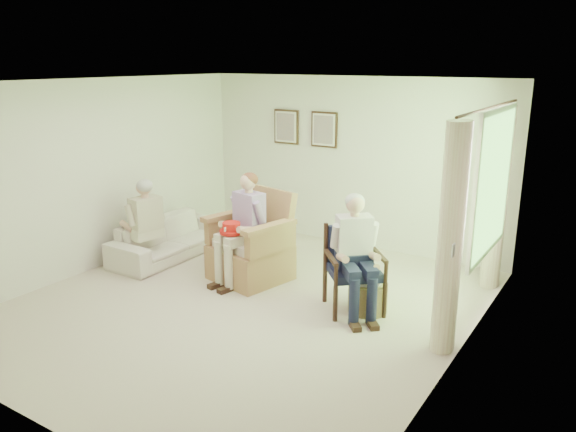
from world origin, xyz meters
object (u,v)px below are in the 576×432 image
Objects in this scene: wood_armchair at (358,265)px; red_hat at (231,229)px; person_wicker at (244,220)px; wicker_armchair at (252,251)px; sofa at (170,238)px; person_sofa at (143,219)px; person_dark at (352,247)px; hatbox at (368,290)px.

wood_armchair is 1.68m from red_hat.
person_wicker is at bearing 73.32° from red_hat.
sofa is (-1.53, 0.05, -0.10)m from wicker_armchair.
wicker_armchair is at bearing -91.98° from sofa.
person_wicker is at bearing -97.71° from sofa.
wicker_armchair is at bearing 118.10° from person_sofa.
person_dark is 2.04× the size of hatbox.
person_wicker is at bearing 135.70° from person_dark.
person_sofa is (-3.12, -0.38, 0.17)m from wood_armchair.
person_dark reaches higher than red_hat.
sofa is 2.86× the size of hatbox.
red_hat is (-0.06, -0.19, -0.07)m from person_wicker.
person_sofa is (-3.12, -0.22, -0.10)m from person_dark.
person_dark reaches higher than wicker_armchair.
wicker_armchair is at bearing 176.02° from hatbox.
sofa is at bearing 164.80° from red_hat.
person_sofa reaches higher than wood_armchair.
wicker_armchair is 0.62× the size of sofa.
hatbox is at bearing 7.17° from red_hat.
sofa is at bearing 176.96° from hatbox.
sofa is 1.55× the size of person_sofa.
wood_armchair is 1.44× the size of hatbox.
person_wicker is 2.12× the size of hatbox.
sofa is 6.35× the size of red_hat.
wood_armchair is 0.31m from person_dark.
wicker_armchair is 0.96× the size of person_sofa.
sofa is 1.35× the size of person_wicker.
person_sofa reaches higher than sofa.
red_hat is at bearing 148.05° from wood_armchair.
red_hat is at bearing -172.83° from hatbox.
wicker_armchair is 0.87× the size of person_dark.
person_wicker reaches higher than hatbox.
person_dark is 4.52× the size of red_hat.
person_wicker is 1.84m from hatbox.
wood_armchair is at bearing 10.15° from wicker_armchair.
red_hat is (-1.64, -0.11, -0.03)m from person_dark.
person_wicker is (-1.58, -0.08, 0.32)m from wood_armchair.
person_wicker is 1.58m from person_dark.
person_dark reaches higher than sofa.
wicker_armchair is 1.77× the size of hatbox.
person_wicker is at bearing 141.48° from wood_armchair.
red_hat is (1.48, -0.40, 0.49)m from sofa.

